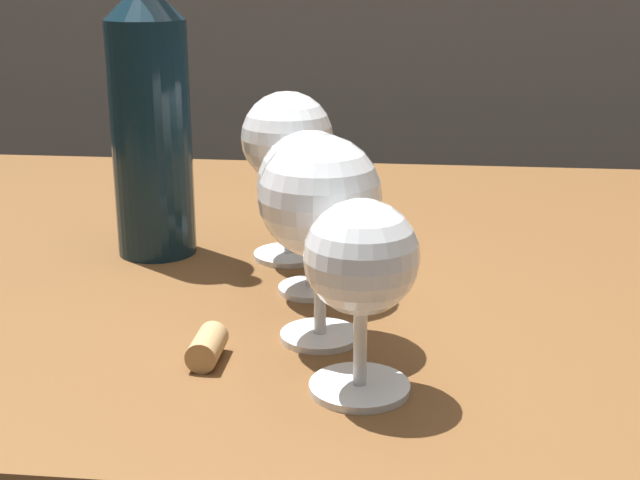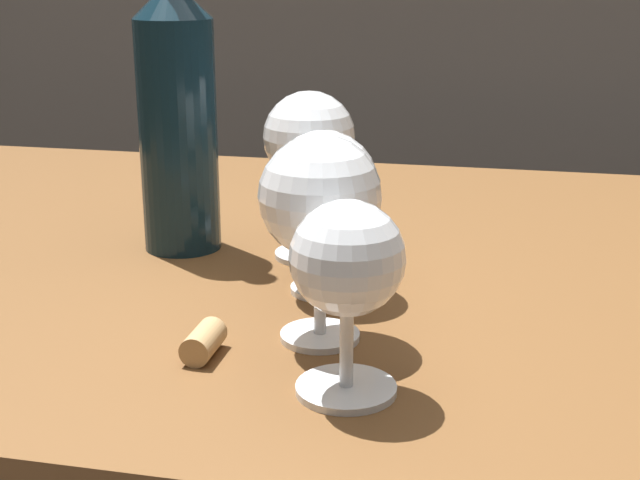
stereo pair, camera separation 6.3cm
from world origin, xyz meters
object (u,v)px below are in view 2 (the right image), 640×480
at_px(wine_glass_white, 347,264).
at_px(cork, 204,342).
at_px(wine_glass_port, 320,202).
at_px(wine_bottle, 177,112).
at_px(wine_glass_amber, 324,188).
at_px(wine_glass_chardonnay, 309,141).

bearing_deg(wine_glass_white, cork, 163.25).
distance_m(wine_glass_port, wine_bottle, 0.26).
height_order(wine_glass_amber, wine_bottle, wine_bottle).
bearing_deg(cork, wine_glass_chardonnay, 84.14).
height_order(wine_glass_white, wine_glass_amber, wine_glass_amber).
relative_size(wine_glass_port, wine_bottle, 0.46).
height_order(wine_bottle, cork, wine_bottle).
height_order(wine_glass_port, wine_glass_amber, wine_glass_port).
relative_size(wine_glass_port, wine_glass_amber, 1.11).
xyz_separation_m(wine_glass_chardonnay, cork, (-0.02, -0.23, -0.10)).
relative_size(wine_glass_chardonnay, cork, 3.76).
height_order(wine_glass_port, wine_glass_chardonnay, wine_glass_chardonnay).
relative_size(wine_glass_port, cork, 3.67).
bearing_deg(cork, wine_glass_amber, 68.73).
xyz_separation_m(wine_glass_amber, wine_bottle, (-0.16, 0.09, 0.04)).
relative_size(wine_glass_chardonnay, wine_bottle, 0.47).
distance_m(wine_glass_white, wine_glass_chardonnay, 0.28).
bearing_deg(wine_glass_chardonnay, wine_glass_white, -72.24).
bearing_deg(wine_glass_amber, wine_glass_port, -79.61).
height_order(wine_glass_white, wine_glass_port, wine_glass_port).
xyz_separation_m(wine_glass_white, wine_glass_amber, (-0.05, 0.18, 0.00)).
distance_m(wine_glass_port, wine_glass_amber, 0.10).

